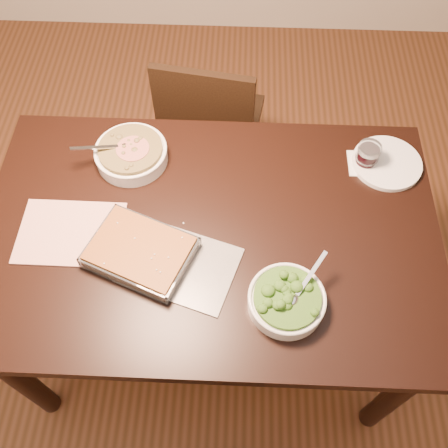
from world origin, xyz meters
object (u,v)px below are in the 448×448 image
broccoli_bowl (287,300)px  chair_far (210,124)px  table (210,246)px  stew_bowl (131,153)px  baking_dish (140,252)px  dinner_plate (387,163)px  wine_tumbler (368,155)px

broccoli_bowl → chair_far: size_ratio=0.27×
table → stew_bowl: size_ratio=5.44×
broccoli_bowl → baking_dish: size_ratio=0.64×
stew_bowl → baking_dish: size_ratio=0.74×
table → baking_dish: bearing=-153.4°
dinner_plate → broccoli_bowl: bearing=-124.0°
broccoli_bowl → chair_far: same height
wine_tumbler → chair_far: bearing=142.0°
table → baking_dish: size_ratio=4.02×
wine_tumbler → dinner_plate: wine_tumbler is taller
baking_dish → broccoli_bowl: bearing=4.4°
table → dinner_plate: dinner_plate is taller
baking_dish → wine_tumbler: (0.69, 0.38, 0.02)m
stew_bowl → table: bearing=-44.2°
table → stew_bowl: (-0.27, 0.26, 0.13)m
dinner_plate → baking_dish: bearing=-153.8°
broccoli_bowl → chair_far: (-0.27, 0.93, -0.31)m
stew_bowl → wine_tumbler: stew_bowl is taller
chair_far → table: bearing=102.8°
baking_dish → chair_far: 0.87m
dinner_plate → stew_bowl: bearing=-179.0°
dinner_plate → chair_far: size_ratio=0.27×
stew_bowl → broccoli_bowl: bearing=-45.0°
broccoli_bowl → wine_tumbler: wine_tumbler is taller
wine_tumbler → chair_far: (-0.54, 0.42, -0.33)m
broccoli_bowl → chair_far: bearing=106.1°
dinner_plate → chair_far: 0.80m
wine_tumbler → dinner_plate: size_ratio=0.37×
broccoli_bowl → wine_tumbler: bearing=61.9°
broccoli_bowl → dinner_plate: 0.62m
broccoli_bowl → baking_dish: broccoli_bowl is taller
table → wine_tumbler: 0.59m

